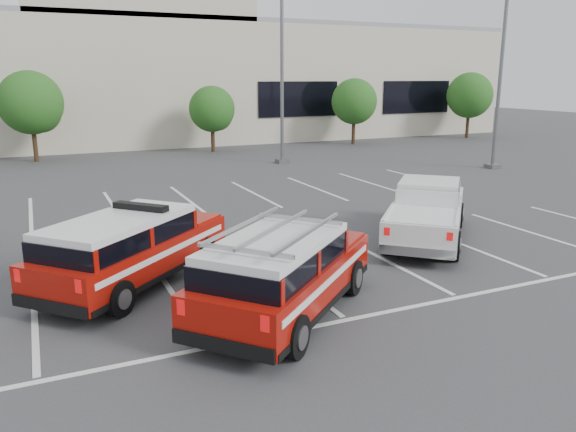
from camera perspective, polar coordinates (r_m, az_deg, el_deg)
name	(u,v)px	position (r m, az deg, el deg)	size (l,w,h in m)	color
ground	(285,274)	(13.24, -0.29, -5.88)	(120.00, 120.00, 0.00)	#3A3A3C
stall_markings	(225,228)	(17.25, -6.42, -1.21)	(23.00, 15.00, 0.01)	silver
convention_building	(106,74)	(43.55, -18.01, 13.59)	(60.00, 16.99, 13.20)	#BCB29F
tree_mid_left	(33,105)	(33.44, -24.52, 10.23)	(3.37, 3.37, 4.85)	#3F2B19
tree_mid_right	(213,111)	(34.98, -7.61, 10.57)	(2.77, 2.77, 3.99)	#3F2B19
tree_right	(355,103)	(39.07, 6.82, 11.33)	(3.07, 3.07, 4.42)	#3F2B19
tree_far_right	(470,97)	(45.05, 18.01, 11.44)	(3.37, 3.37, 4.85)	#3F2B19
light_pole_mid	(282,63)	(29.93, -0.62, 15.27)	(0.90, 0.60, 10.24)	#59595E
light_pole_right	(502,62)	(30.03, 20.87, 14.39)	(0.90, 0.60, 10.24)	#59595E
fire_chief_suv	(132,253)	(12.83, -15.61, -3.69)	(4.88, 4.72, 1.75)	#8F0E06
white_pickup	(426,217)	(16.31, 13.89, -0.10)	(4.92, 5.14, 1.63)	silver
ladder_suv	(283,279)	(10.74, -0.48, -6.44)	(4.80, 4.54, 1.88)	#8F0E06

